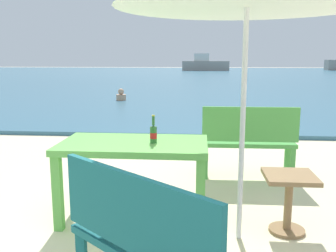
% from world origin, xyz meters
% --- Properties ---
extents(sea_water, '(120.00, 50.00, 0.08)m').
position_xyz_m(sea_water, '(0.00, 30.00, 0.04)').
color(sea_water, '#386B84').
rests_on(sea_water, ground_plane).
extents(picnic_table_green, '(1.40, 0.80, 0.76)m').
position_xyz_m(picnic_table_green, '(-0.36, 1.26, 0.65)').
color(picnic_table_green, '#60B24C').
rests_on(picnic_table_green, ground_plane).
extents(beer_bottle_amber, '(0.07, 0.07, 0.26)m').
position_xyz_m(beer_bottle_amber, '(-0.17, 1.24, 0.85)').
color(beer_bottle_amber, '#2D662D').
rests_on(beer_bottle_amber, picnic_table_green).
extents(side_table_wood, '(0.44, 0.44, 0.54)m').
position_xyz_m(side_table_wood, '(1.06, 1.05, 0.35)').
color(side_table_wood, olive).
rests_on(side_table_wood, ground_plane).
extents(bench_teal_center, '(1.16, 1.04, 0.95)m').
position_xyz_m(bench_teal_center, '(-0.03, -0.25, 0.54)').
color(bench_teal_center, '#196066').
rests_on(bench_teal_center, ground_plane).
extents(bench_green_right, '(1.21, 0.38, 0.95)m').
position_xyz_m(bench_green_right, '(0.90, 2.58, 0.54)').
color(bench_green_right, '#4C9E47').
rests_on(bench_green_right, ground_plane).
extents(swimmer_person, '(0.34, 0.34, 0.41)m').
position_xyz_m(swimmer_person, '(-2.49, 10.74, 0.24)').
color(swimmer_person, tan).
rests_on(swimmer_person, sea_water).
extents(boat_ferry, '(5.36, 1.46, 1.95)m').
position_xyz_m(boat_ferry, '(0.82, 41.96, 0.78)').
color(boat_ferry, gray).
rests_on(boat_ferry, sea_water).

